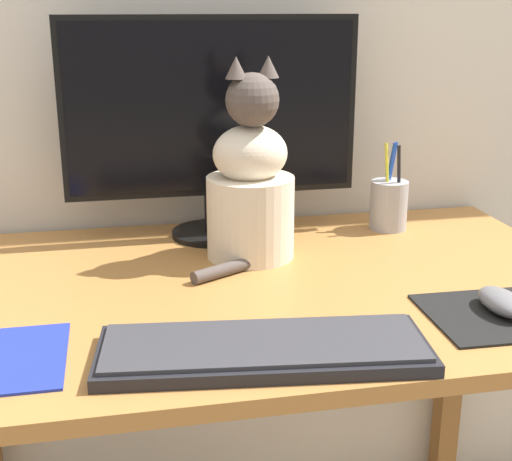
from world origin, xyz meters
TOP-DOWN VIEW (x-y plane):
  - desk at (0.00, 0.00)m, footprint 1.16×0.73m
  - monitor at (-0.04, 0.27)m, footprint 0.58×0.17m
  - keyboard at (-0.05, -0.26)m, footprint 0.46×0.21m
  - mousepad_right at (0.32, -0.21)m, footprint 0.22×0.19m
  - computer_mouse_right at (0.33, -0.20)m, footprint 0.06×0.11m
  - cat at (0.01, 0.13)m, footprint 0.22×0.22m
  - pen_cup at (0.32, 0.24)m, footprint 0.08×0.08m

SIDE VIEW (x-z plane):
  - desk at x=0.00m, z-range 0.27..1.03m
  - mousepad_right at x=0.32m, z-range 0.76..0.76m
  - keyboard at x=-0.05m, z-range 0.76..0.78m
  - computer_mouse_right at x=0.33m, z-range 0.76..0.79m
  - pen_cup at x=0.32m, z-range 0.72..0.90m
  - cat at x=0.01m, z-range 0.71..1.08m
  - monitor at x=-0.04m, z-range 0.78..1.21m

